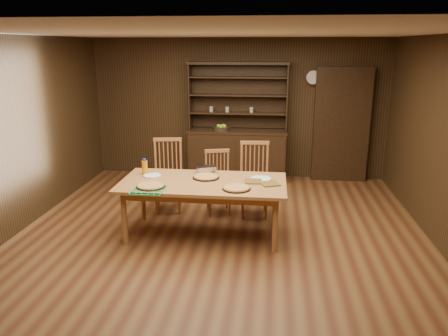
# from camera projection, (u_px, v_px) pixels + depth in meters

# --- Properties ---
(floor) EXTENTS (6.00, 6.00, 0.00)m
(floor) POSITION_uv_depth(u_px,v_px,m) (220.00, 239.00, 5.73)
(floor) COLOR brown
(floor) RESTS_ON ground
(room_shell) EXTENTS (6.00, 6.00, 6.00)m
(room_shell) POSITION_uv_depth(u_px,v_px,m) (219.00, 121.00, 5.30)
(room_shell) COLOR white
(room_shell) RESTS_ON floor
(china_hutch) EXTENTS (1.84, 0.52, 2.17)m
(china_hutch) POSITION_uv_depth(u_px,v_px,m) (237.00, 148.00, 8.21)
(china_hutch) COLOR #321D10
(china_hutch) RESTS_ON floor
(doorway) EXTENTS (1.00, 0.18, 2.10)m
(doorway) POSITION_uv_depth(u_px,v_px,m) (341.00, 125.00, 8.02)
(doorway) COLOR #321D10
(doorway) RESTS_ON floor
(wall_clock) EXTENTS (0.30, 0.05, 0.30)m
(wall_clock) POSITION_uv_depth(u_px,v_px,m) (313.00, 77.00, 7.90)
(wall_clock) COLOR #321D10
(wall_clock) RESTS_ON room_shell
(dining_table) EXTENTS (2.15, 1.08, 0.75)m
(dining_table) POSITION_uv_depth(u_px,v_px,m) (203.00, 187.00, 5.70)
(dining_table) COLOR #BA7240
(dining_table) RESTS_ON floor
(chair_left) EXTENTS (0.52, 0.50, 1.10)m
(chair_left) POSITION_uv_depth(u_px,v_px,m) (168.00, 172.00, 6.67)
(chair_left) COLOR #B36E3D
(chair_left) RESTS_ON floor
(chair_center) EXTENTS (0.47, 0.46, 0.96)m
(chair_center) POSITION_uv_depth(u_px,v_px,m) (218.00, 180.00, 6.58)
(chair_center) COLOR #B36E3D
(chair_center) RESTS_ON floor
(chair_right) EXTENTS (0.48, 0.46, 1.10)m
(chair_right) POSITION_uv_depth(u_px,v_px,m) (254.00, 176.00, 6.48)
(chair_right) COLOR #B36E3D
(chair_right) RESTS_ON floor
(pizza_left) EXTENTS (0.36, 0.36, 0.04)m
(pizza_left) POSITION_uv_depth(u_px,v_px,m) (151.00, 186.00, 5.45)
(pizza_left) COLOR black
(pizza_left) RESTS_ON dining_table
(pizza_right) EXTENTS (0.35, 0.35, 0.04)m
(pizza_right) POSITION_uv_depth(u_px,v_px,m) (236.00, 188.00, 5.37)
(pizza_right) COLOR black
(pizza_right) RESTS_ON dining_table
(pizza_center) EXTENTS (0.36, 0.36, 0.04)m
(pizza_center) POSITION_uv_depth(u_px,v_px,m) (206.00, 177.00, 5.83)
(pizza_center) COLOR black
(pizza_center) RESTS_ON dining_table
(cooling_rack) EXTENTS (0.49, 0.49, 0.02)m
(cooling_rack) POSITION_uv_depth(u_px,v_px,m) (148.00, 190.00, 5.33)
(cooling_rack) COLOR #0C9E4E
(cooling_rack) RESTS_ON dining_table
(plate_left) EXTENTS (0.25, 0.25, 0.02)m
(plate_left) POSITION_uv_depth(u_px,v_px,m) (152.00, 176.00, 5.91)
(plate_left) COLOR white
(plate_left) RESTS_ON dining_table
(plate_right) EXTENTS (0.29, 0.29, 0.02)m
(plate_right) POSITION_uv_depth(u_px,v_px,m) (261.00, 179.00, 5.77)
(plate_right) COLOR white
(plate_right) RESTS_ON dining_table
(foil_dish) EXTENTS (0.29, 0.25, 0.10)m
(foil_dish) POSITION_uv_depth(u_px,v_px,m) (206.00, 169.00, 6.05)
(foil_dish) COLOR silver
(foil_dish) RESTS_ON dining_table
(juice_bottle) EXTENTS (0.08, 0.08, 0.22)m
(juice_bottle) POSITION_uv_depth(u_px,v_px,m) (145.00, 167.00, 5.97)
(juice_bottle) COLOR orange
(juice_bottle) RESTS_ON dining_table
(pot_holder_a) EXTENTS (0.28, 0.28, 0.02)m
(pot_holder_a) POSITION_uv_depth(u_px,v_px,m) (270.00, 184.00, 5.56)
(pot_holder_a) COLOR #A31215
(pot_holder_a) RESTS_ON dining_table
(pot_holder_b) EXTENTS (0.23, 0.23, 0.02)m
(pot_holder_b) POSITION_uv_depth(u_px,v_px,m) (253.00, 181.00, 5.66)
(pot_holder_b) COLOR #A31215
(pot_holder_b) RESTS_ON dining_table
(fruit_bowl) EXTENTS (0.30, 0.30, 0.12)m
(fruit_bowl) POSITION_uv_depth(u_px,v_px,m) (221.00, 128.00, 8.07)
(fruit_bowl) COLOR black
(fruit_bowl) RESTS_ON china_hutch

